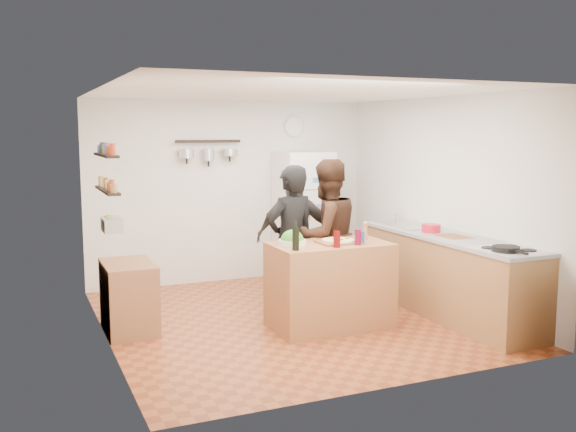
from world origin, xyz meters
name	(u,v)px	position (x,y,z in m)	size (l,w,h in m)	color
room_shell	(278,204)	(0.00, 0.39, 1.25)	(4.20, 4.20, 4.20)	brown
prep_island	(330,285)	(0.26, -0.43, 0.46)	(1.25, 0.72, 0.91)	#A5633C
pizza_board	(338,242)	(0.34, -0.45, 0.92)	(0.42, 0.34, 0.02)	brown
pizza	(338,240)	(0.34, -0.45, 0.94)	(0.34, 0.34, 0.02)	beige
salad_bowl	(292,242)	(-0.16, -0.38, 0.94)	(0.29, 0.29, 0.06)	silver
wine_bottle	(296,240)	(-0.24, -0.65, 1.02)	(0.07, 0.07, 0.21)	black
wine_glass_near	(337,239)	(0.21, -0.67, 0.99)	(0.07, 0.07, 0.17)	#590907
wine_glass_far	(358,237)	(0.48, -0.63, 0.99)	(0.07, 0.07, 0.16)	#5B071F
pepper_mill	(365,232)	(0.71, -0.38, 0.99)	(0.05, 0.05, 0.16)	#A06E43
salt_canister	(361,237)	(0.56, -0.55, 0.97)	(0.08, 0.08, 0.13)	navy
person_left	(291,242)	(0.03, 0.09, 0.86)	(0.63, 0.41, 1.72)	black
person_center	(326,236)	(0.50, 0.14, 0.89)	(0.86, 0.67, 1.77)	black
person_back	(296,237)	(0.34, 0.66, 0.81)	(0.95, 0.39, 1.62)	#2F2C2A
counter_run	(448,276)	(1.70, -0.55, 0.45)	(0.63, 2.63, 0.90)	#9E7042
stove_top	(509,250)	(1.70, -1.50, 0.91)	(0.60, 0.62, 0.02)	white
skillet	(506,249)	(1.60, -1.57, 0.95)	(0.27, 0.27, 0.05)	black
sink	(406,226)	(1.70, 0.30, 0.92)	(0.50, 0.80, 0.03)	silver
cutting_board	(454,237)	(1.70, -0.64, 0.91)	(0.30, 0.40, 0.02)	brown
red_bowl	(431,228)	(1.65, -0.28, 0.97)	(0.22, 0.22, 0.09)	red
fridge	(303,216)	(0.95, 1.75, 0.90)	(0.70, 0.68, 1.80)	white
wall_clock	(294,127)	(0.95, 2.08, 2.15)	(0.30, 0.30, 0.03)	silver
spice_shelf_lower	(107,190)	(-1.93, 0.20, 1.50)	(0.12, 1.00, 0.03)	black
spice_shelf_upper	(106,155)	(-1.93, 0.20, 1.85)	(0.12, 1.00, 0.03)	black
produce_basket	(112,225)	(-1.90, 0.20, 1.15)	(0.18, 0.35, 0.14)	silver
side_table	(129,297)	(-1.74, 0.28, 0.36)	(0.50, 0.80, 0.73)	#905C3C
pot_rack	(208,141)	(-0.35, 2.00, 1.95)	(0.90, 0.04, 0.04)	black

